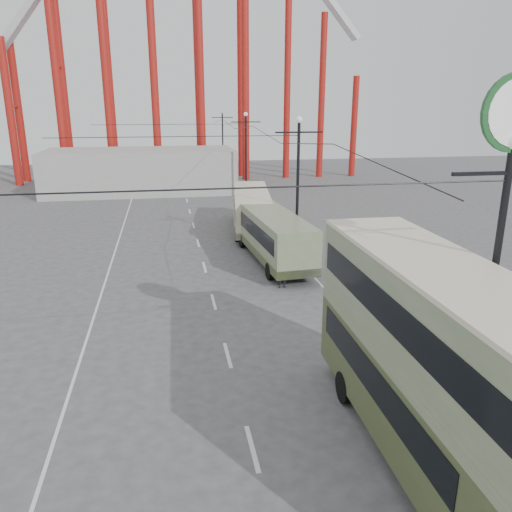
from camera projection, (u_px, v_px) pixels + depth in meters
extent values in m
plane|color=#48484A|center=(271.00, 407.00, 17.18)|extent=(160.00, 160.00, 0.00)
cube|color=silver|center=(201.00, 254.00, 34.91)|extent=(0.15, 82.00, 0.01)
cube|color=silver|center=(287.00, 246.00, 36.94)|extent=(0.12, 120.00, 0.01)
cube|color=silver|center=(114.00, 254.00, 34.83)|extent=(0.12, 120.00, 0.01)
cylinder|color=black|center=(489.00, 309.00, 14.01)|extent=(0.20, 0.20, 9.00)
cylinder|color=black|center=(470.00, 437.00, 15.24)|extent=(0.44, 0.44, 0.50)
cube|color=black|center=(509.00, 173.00, 12.91)|extent=(3.20, 0.10, 0.10)
cylinder|color=black|center=(298.00, 190.00, 33.79)|extent=(0.20, 0.20, 9.00)
cylinder|color=black|center=(296.00, 250.00, 35.02)|extent=(0.44, 0.44, 0.50)
cube|color=black|center=(299.00, 132.00, 32.70)|extent=(3.20, 0.10, 0.10)
sphere|color=white|center=(299.00, 120.00, 32.46)|extent=(0.44, 0.44, 0.44)
cylinder|color=black|center=(246.00, 158.00, 54.52)|extent=(0.20, 0.20, 9.00)
cylinder|color=black|center=(246.00, 196.00, 55.75)|extent=(0.44, 0.44, 0.50)
cube|color=black|center=(246.00, 122.00, 53.42)|extent=(3.20, 0.10, 0.10)
sphere|color=white|center=(246.00, 114.00, 53.19)|extent=(0.44, 0.44, 0.44)
cylinder|color=black|center=(223.00, 144.00, 75.24)|extent=(0.20, 0.20, 9.00)
cylinder|color=black|center=(223.00, 172.00, 76.47)|extent=(0.44, 0.44, 0.50)
cube|color=black|center=(222.00, 117.00, 74.14)|extent=(3.20, 0.10, 0.10)
sphere|color=white|center=(222.00, 112.00, 73.91)|extent=(0.44, 0.44, 0.44)
cylinder|color=maroon|center=(10.00, 114.00, 62.64)|extent=(1.00, 1.00, 18.00)
cylinder|color=maroon|center=(19.00, 113.00, 66.41)|extent=(1.00, 1.00, 18.00)
cylinder|color=maroon|center=(56.00, 76.00, 62.36)|extent=(1.00, 1.00, 27.00)
cylinder|color=maroon|center=(62.00, 78.00, 66.13)|extent=(1.00, 1.00, 27.00)
cylinder|color=maroon|center=(103.00, 38.00, 62.09)|extent=(1.00, 1.00, 36.00)
cylinder|color=maroon|center=(106.00, 42.00, 65.86)|extent=(1.00, 1.00, 36.00)
cylinder|color=maroon|center=(150.00, 0.00, 61.81)|extent=(1.00, 1.00, 45.00)
cylinder|color=maroon|center=(150.00, 6.00, 65.58)|extent=(1.00, 1.00, 45.00)
cylinder|color=maroon|center=(288.00, 67.00, 67.99)|extent=(0.90, 0.90, 30.00)
cylinder|color=maroon|center=(322.00, 98.00, 70.00)|extent=(0.90, 0.90, 22.00)
cylinder|color=maroon|center=(354.00, 127.00, 72.01)|extent=(0.90, 0.90, 14.00)
cube|color=#9A9A95|center=(141.00, 171.00, 59.71)|extent=(22.00, 10.00, 5.00)
cube|color=#3B4324|center=(425.00, 402.00, 14.24)|extent=(2.98, 11.24, 2.46)
cube|color=black|center=(427.00, 387.00, 14.09)|extent=(2.99, 9.00, 1.01)
cube|color=#687857|center=(430.00, 358.00, 13.83)|extent=(3.00, 11.24, 0.34)
cube|color=#687857|center=(436.00, 312.00, 13.43)|extent=(2.98, 11.24, 2.46)
cube|color=black|center=(436.00, 308.00, 13.40)|extent=(3.01, 10.57, 0.95)
cube|color=beige|center=(441.00, 266.00, 13.05)|extent=(3.00, 11.24, 0.13)
cylinder|color=black|center=(345.00, 387.00, 17.37)|extent=(0.33, 1.12, 1.12)
cylinder|color=black|center=(413.00, 381.00, 17.76)|extent=(0.33, 1.12, 1.12)
cube|color=#687857|center=(271.00, 233.00, 33.16)|extent=(3.48, 11.74, 2.53)
cube|color=black|center=(271.00, 227.00, 33.04)|extent=(3.42, 10.48, 1.00)
cube|color=#3B4324|center=(271.00, 248.00, 33.45)|extent=(3.51, 11.74, 0.53)
cube|color=#687857|center=(271.00, 213.00, 32.78)|extent=(3.50, 11.74, 0.17)
cylinder|color=black|center=(243.00, 241.00, 36.28)|extent=(0.37, 1.07, 1.05)
cylinder|color=black|center=(274.00, 239.00, 36.85)|extent=(0.37, 1.07, 1.05)
cylinder|color=black|center=(269.00, 270.00, 29.85)|extent=(0.37, 1.07, 1.05)
cylinder|color=black|center=(306.00, 267.00, 30.42)|extent=(0.37, 1.07, 1.05)
cube|color=beige|center=(252.00, 208.00, 40.97)|extent=(4.13, 10.99, 2.57)
cube|color=black|center=(252.00, 203.00, 40.84)|extent=(4.00, 9.72, 1.02)
cube|color=#3B4324|center=(252.00, 221.00, 41.26)|extent=(4.16, 10.99, 0.54)
cube|color=beige|center=(252.00, 192.00, 40.57)|extent=(4.15, 10.99, 0.17)
cylinder|color=black|center=(237.00, 217.00, 43.97)|extent=(0.45, 1.10, 1.07)
cylinder|color=black|center=(264.00, 217.00, 44.07)|extent=(0.45, 1.10, 1.07)
cylinder|color=black|center=(237.00, 234.00, 38.23)|extent=(0.45, 1.10, 1.07)
cylinder|color=black|center=(269.00, 234.00, 38.32)|extent=(0.45, 1.10, 1.07)
imported|color=black|center=(282.00, 275.00, 28.27)|extent=(0.61, 0.44, 1.57)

